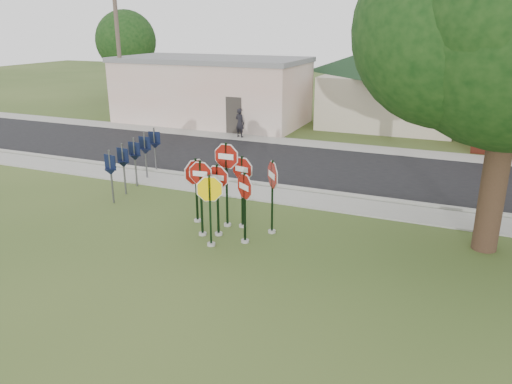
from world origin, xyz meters
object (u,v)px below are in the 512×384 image
at_px(stop_sign_left, 201,188).
at_px(pedestrian, 240,123).
at_px(utility_pole_near, 118,45).
at_px(stop_sign_center, 218,191).
at_px(stop_sign_yellow, 210,202).

distance_m(stop_sign_left, pedestrian, 13.91).
bearing_deg(utility_pole_near, stop_sign_center, -44.88).
distance_m(stop_sign_center, utility_pole_near, 19.90).
height_order(stop_sign_left, utility_pole_near, utility_pole_near).
height_order(stop_sign_left, pedestrian, stop_sign_left).
distance_m(stop_sign_center, stop_sign_left, 0.51).
bearing_deg(pedestrian, stop_sign_center, 126.75).
xyz_separation_m(stop_sign_yellow, utility_pole_near, (-14.03, 14.60, 3.59)).
relative_size(stop_sign_center, utility_pole_near, 0.25).
xyz_separation_m(stop_sign_yellow, stop_sign_left, (-0.61, 0.59, 0.15)).
height_order(stop_sign_yellow, pedestrian, stop_sign_yellow).
distance_m(utility_pole_near, pedestrian, 9.68).
bearing_deg(stop_sign_center, stop_sign_left, -156.94).
relative_size(stop_sign_center, stop_sign_yellow, 1.04).
bearing_deg(stop_sign_left, utility_pole_near, 133.76).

